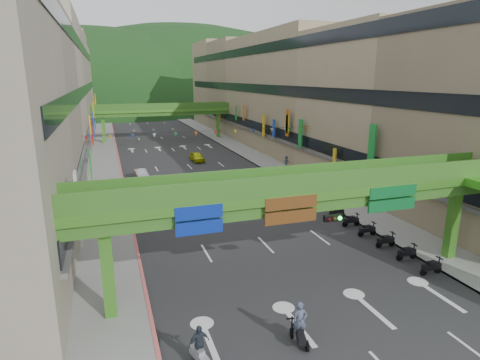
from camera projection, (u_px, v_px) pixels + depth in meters
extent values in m
plane|color=black|center=(363.00, 345.00, 18.57)|extent=(320.00, 320.00, 0.00)
cube|color=#28282B|center=(177.00, 154.00, 64.48)|extent=(18.00, 140.00, 0.02)
cube|color=gray|center=(105.00, 158.00, 61.09)|extent=(4.00, 140.00, 0.15)
cube|color=gray|center=(242.00, 150.00, 67.84)|extent=(4.00, 140.00, 0.15)
cube|color=#CC5959|center=(118.00, 157.00, 61.67)|extent=(0.20, 140.00, 0.18)
cube|color=gray|center=(231.00, 150.00, 67.25)|extent=(0.20, 140.00, 0.18)
cube|color=#9E937F|center=(40.00, 95.00, 56.28)|extent=(12.00, 95.00, 19.00)
cube|color=black|center=(89.00, 131.00, 59.46)|extent=(0.08, 90.25, 1.40)
cube|color=black|center=(85.00, 90.00, 57.96)|extent=(0.08, 90.25, 1.40)
cube|color=black|center=(81.00, 46.00, 56.46)|extent=(0.08, 90.25, 1.40)
cube|color=gray|center=(286.00, 92.00, 67.93)|extent=(12.00, 95.00, 19.00)
cube|color=black|center=(253.00, 125.00, 67.40)|extent=(0.08, 90.25, 1.40)
cube|color=black|center=(253.00, 88.00, 65.90)|extent=(0.08, 90.25, 1.40)
cube|color=black|center=(253.00, 50.00, 64.40)|extent=(0.08, 90.25, 1.40)
cube|color=#4C9E2D|center=(307.00, 192.00, 22.64)|extent=(28.00, 2.20, 0.50)
cube|color=#387223|center=(307.00, 202.00, 22.79)|extent=(28.00, 1.76, 0.70)
cube|color=#4C9E2D|center=(108.00, 275.00, 20.10)|extent=(0.60, 0.60, 4.80)
cube|color=#4C9E2D|center=(452.00, 225.00, 26.85)|extent=(0.60, 0.60, 4.80)
cube|color=#387223|center=(317.00, 183.00, 21.48)|extent=(28.00, 0.12, 1.10)
cube|color=#387223|center=(299.00, 174.00, 23.39)|extent=(28.00, 0.12, 1.10)
cube|color=navy|center=(199.00, 221.00, 19.80)|extent=(2.40, 0.12, 1.50)
cube|color=#593314|center=(291.00, 211.00, 21.34)|extent=(3.00, 0.12, 1.50)
cube|color=#0C5926|center=(392.00, 199.00, 23.33)|extent=(3.20, 0.12, 1.50)
cube|color=black|center=(333.00, 218.00, 22.13)|extent=(1.10, 0.28, 0.35)
cube|color=#4C9E2D|center=(162.00, 111.00, 76.82)|extent=(28.00, 2.20, 0.50)
cube|color=#387223|center=(163.00, 114.00, 76.97)|extent=(28.00, 1.76, 0.70)
cube|color=#4C9E2D|center=(104.00, 130.00, 74.28)|extent=(0.60, 0.60, 4.80)
cube|color=#4C9E2D|center=(218.00, 126.00, 81.03)|extent=(0.60, 0.60, 4.80)
cube|color=#387223|center=(163.00, 107.00, 75.66)|extent=(28.00, 0.12, 1.10)
cube|color=#387223|center=(162.00, 106.00, 77.57)|extent=(28.00, 0.12, 1.10)
ellipsoid|color=#1C4419|center=(93.00, 108.00, 160.90)|extent=(168.00, 140.00, 112.00)
ellipsoid|color=#1C4419|center=(182.00, 103.00, 191.53)|extent=(208.00, 176.00, 128.00)
cylinder|color=black|center=(206.00, 131.00, 44.56)|extent=(26.00, 0.03, 0.03)
cone|color=red|center=(86.00, 139.00, 40.79)|extent=(0.36, 0.36, 0.40)
cone|color=gold|center=(110.00, 137.00, 41.49)|extent=(0.36, 0.36, 0.40)
cone|color=#193FB2|center=(132.00, 136.00, 42.19)|extent=(0.36, 0.36, 0.40)
cone|color=silver|center=(154.00, 135.00, 42.89)|extent=(0.36, 0.36, 0.40)
cone|color=#198C33|center=(175.00, 135.00, 43.58)|extent=(0.36, 0.36, 0.40)
cone|color=orange|center=(196.00, 134.00, 44.28)|extent=(0.36, 0.36, 0.40)
cone|color=red|center=(216.00, 133.00, 44.98)|extent=(0.36, 0.36, 0.40)
cone|color=gold|center=(235.00, 132.00, 45.67)|extent=(0.36, 0.36, 0.40)
cone|color=#193FB2|center=(254.00, 131.00, 46.37)|extent=(0.36, 0.36, 0.40)
cone|color=silver|center=(272.00, 130.00, 47.07)|extent=(0.36, 0.36, 0.40)
cone|color=#198C33|center=(289.00, 129.00, 47.76)|extent=(0.36, 0.36, 0.40)
cone|color=orange|center=(306.00, 129.00, 48.46)|extent=(0.36, 0.36, 0.40)
cube|color=black|center=(299.00, 334.00, 18.50)|extent=(0.66, 1.35, 0.35)
cube|color=black|center=(300.00, 329.00, 18.43)|extent=(0.42, 0.61, 0.18)
cube|color=black|center=(292.00, 318.00, 18.82)|extent=(0.55, 0.19, 0.06)
cylinder|color=black|center=(292.00, 333.00, 19.02)|extent=(0.22, 0.51, 0.50)
cylinder|color=black|center=(307.00, 346.00, 18.12)|extent=(0.22, 0.51, 0.50)
imported|color=#444C64|center=(300.00, 321.00, 18.32)|extent=(0.74, 0.58, 1.80)
cube|color=black|center=(206.00, 190.00, 41.79)|extent=(0.55, 1.34, 0.35)
cube|color=black|center=(206.00, 188.00, 41.73)|extent=(0.38, 0.59, 0.18)
cube|color=black|center=(205.00, 184.00, 42.19)|extent=(0.55, 0.15, 0.06)
cylinder|color=black|center=(206.00, 192.00, 42.39)|extent=(0.18, 0.51, 0.50)
cylinder|color=black|center=(206.00, 195.00, 41.34)|extent=(0.18, 0.51, 0.50)
imported|color=maroon|center=(206.00, 184.00, 41.63)|extent=(0.92, 0.77, 1.69)
cube|color=gray|center=(199.00, 356.00, 17.05)|extent=(0.66, 1.35, 0.35)
cube|color=gray|center=(199.00, 351.00, 16.99)|extent=(0.43, 0.61, 0.18)
cube|color=gray|center=(199.00, 337.00, 17.46)|extent=(0.55, 0.19, 0.06)
cylinder|color=black|center=(200.00, 353.00, 17.66)|extent=(0.22, 0.51, 0.50)
imported|color=#26303B|center=(199.00, 343.00, 16.89)|extent=(1.03, 0.63, 1.64)
cube|color=maroon|center=(220.00, 192.00, 41.23)|extent=(0.49, 1.33, 0.35)
cube|color=maroon|center=(220.00, 190.00, 41.17)|extent=(0.36, 0.58, 0.18)
cube|color=maroon|center=(218.00, 186.00, 41.59)|extent=(0.55, 0.12, 0.06)
cylinder|color=black|center=(218.00, 193.00, 41.79)|extent=(0.15, 0.51, 0.50)
cylinder|color=black|center=(222.00, 196.00, 40.82)|extent=(0.15, 0.51, 0.50)
imported|color=#3A3A42|center=(220.00, 186.00, 41.07)|extent=(0.88, 0.62, 1.69)
cube|color=black|center=(431.00, 266.00, 25.06)|extent=(1.31, 0.39, 0.35)
cube|color=black|center=(432.00, 263.00, 24.99)|extent=(0.56, 0.32, 0.18)
cube|color=black|center=(440.00, 258.00, 25.09)|extent=(0.08, 0.55, 0.06)
cylinder|color=black|center=(438.00, 270.00, 25.29)|extent=(0.50, 0.12, 0.50)
cylinder|color=black|center=(424.00, 272.00, 24.98)|extent=(0.50, 0.12, 0.50)
cube|color=black|center=(407.00, 252.00, 27.08)|extent=(1.31, 0.39, 0.35)
cube|color=black|center=(407.00, 249.00, 27.01)|extent=(0.56, 0.32, 0.18)
cube|color=black|center=(414.00, 245.00, 27.11)|extent=(0.08, 0.55, 0.06)
cylinder|color=black|center=(413.00, 255.00, 27.31)|extent=(0.50, 0.12, 0.50)
cylinder|color=black|center=(400.00, 257.00, 27.00)|extent=(0.50, 0.12, 0.50)
cube|color=black|center=(386.00, 240.00, 29.10)|extent=(1.31, 0.39, 0.35)
cube|color=black|center=(386.00, 237.00, 29.04)|extent=(0.56, 0.32, 0.18)
cube|color=black|center=(393.00, 233.00, 29.13)|extent=(0.08, 0.55, 0.06)
cylinder|color=black|center=(392.00, 243.00, 29.33)|extent=(0.50, 0.12, 0.50)
cylinder|color=black|center=(379.00, 245.00, 29.02)|extent=(0.50, 0.12, 0.50)
cube|color=black|center=(367.00, 229.00, 31.12)|extent=(1.31, 0.39, 0.35)
cube|color=black|center=(368.00, 226.00, 31.06)|extent=(0.56, 0.32, 0.18)
cube|color=black|center=(374.00, 223.00, 31.15)|extent=(0.08, 0.55, 0.06)
cylinder|color=black|center=(373.00, 232.00, 31.35)|extent=(0.50, 0.12, 0.50)
cylinder|color=black|center=(361.00, 234.00, 31.04)|extent=(0.50, 0.12, 0.50)
cube|color=black|center=(351.00, 220.00, 33.14)|extent=(1.31, 0.39, 0.35)
cube|color=black|center=(351.00, 217.00, 33.08)|extent=(0.56, 0.32, 0.18)
cube|color=black|center=(357.00, 214.00, 33.17)|extent=(0.08, 0.55, 0.06)
cylinder|color=black|center=(357.00, 223.00, 33.37)|extent=(0.50, 0.12, 0.50)
cylinder|color=black|center=(345.00, 224.00, 33.06)|extent=(0.50, 0.12, 0.50)
cube|color=black|center=(337.00, 212.00, 35.16)|extent=(1.31, 0.39, 0.35)
cube|color=black|center=(337.00, 209.00, 35.10)|extent=(0.56, 0.32, 0.18)
cube|color=black|center=(343.00, 206.00, 35.19)|extent=(0.08, 0.55, 0.06)
cylinder|color=black|center=(342.00, 215.00, 35.39)|extent=(0.50, 0.12, 0.50)
cylinder|color=black|center=(331.00, 216.00, 35.08)|extent=(0.50, 0.12, 0.50)
imported|color=#A7A6AE|center=(141.00, 174.00, 48.41)|extent=(1.83, 3.93, 1.25)
imported|color=#BAC312|center=(197.00, 157.00, 58.62)|extent=(1.83, 4.04, 1.35)
imported|color=#B8180D|center=(308.00, 176.00, 46.97)|extent=(0.86, 0.73, 1.54)
imported|color=black|center=(312.00, 174.00, 47.46)|extent=(1.05, 0.91, 1.70)
imported|color=#2C344C|center=(286.00, 163.00, 54.08)|extent=(0.82, 0.62, 1.56)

